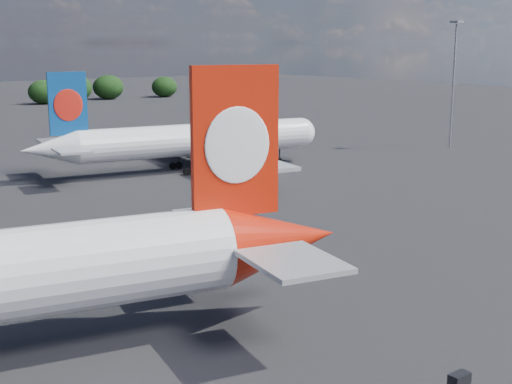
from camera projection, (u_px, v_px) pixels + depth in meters
china_southern_airliner at (187, 141)px, 97.33m from camera, size 42.42×40.49×13.86m
floodlight_mast_near at (454, 66)px, 117.75m from camera, size 1.60×1.60×20.91m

